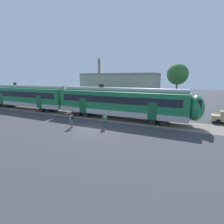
{
  "coord_description": "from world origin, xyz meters",
  "views": [
    {
      "loc": [
        10.07,
        -15.59,
        5.61
      ],
      "look_at": [
        1.1,
        2.74,
        1.6
      ],
      "focal_mm": 28.0,
      "sensor_mm": 36.0,
      "label": 1
    }
  ],
  "objects": [
    {
      "name": "pedestrian_green",
      "position": [
        0.94,
        1.26,
        0.99
      ],
      "size": [
        0.69,
        0.5,
        1.67
      ],
      "color": "navy",
      "rests_on": "ground"
    },
    {
      "name": "background_building",
      "position": [
        -3.08,
        14.26,
        3.21
      ],
      "size": [
        14.03,
        5.0,
        9.2
      ],
      "color": "gray",
      "rests_on": "ground"
    },
    {
      "name": "pedestrian_grey",
      "position": [
        -2.57,
        -0.24,
        0.99
      ],
      "size": [
        0.63,
        0.56,
        1.67
      ],
      "color": "#6B6051",
      "rests_on": "ground"
    },
    {
      "name": "ground_plane",
      "position": [
        0.0,
        0.0,
        0.0
      ],
      "size": [
        160.0,
        160.0,
        0.0
      ],
      "primitive_type": "plane",
      "color": "#38383D"
    },
    {
      "name": "street_tree_right",
      "position": [
        6.48,
        19.2,
        6.22
      ],
      "size": [
        3.83,
        3.83,
        8.17
      ],
      "color": "brown",
      "rests_on": "ground"
    },
    {
      "name": "track_bed",
      "position": [
        -10.49,
        6.1,
        0.01
      ],
      "size": [
        80.0,
        4.4,
        0.01
      ],
      "primitive_type": "cube",
      "color": "slate",
      "rests_on": "ground"
    },
    {
      "name": "commuter_train",
      "position": [
        -8.0,
        6.09,
        2.25
      ],
      "size": [
        38.05,
        3.07,
        4.73
      ],
      "color": "#B7B7B2",
      "rests_on": "ground"
    }
  ]
}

